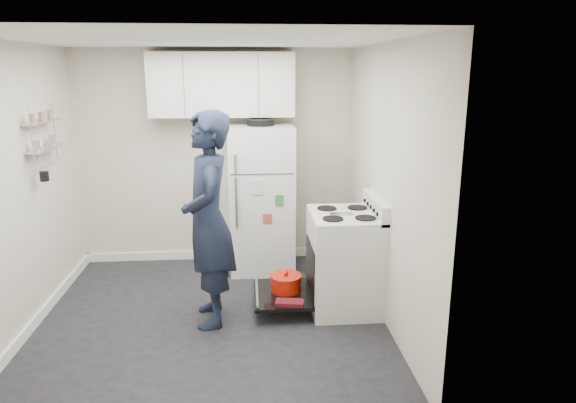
{
  "coord_description": "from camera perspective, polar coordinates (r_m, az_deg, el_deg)",
  "views": [
    {
      "loc": [
        0.36,
        -4.43,
        2.27
      ],
      "look_at": [
        0.74,
        0.26,
        1.05
      ],
      "focal_mm": 32.0,
      "sensor_mm": 36.0,
      "label": 1
    }
  ],
  "objects": [
    {
      "name": "upper_cabinets",
      "position": [
        5.87,
        -7.35,
        12.75
      ],
      "size": [
        1.6,
        0.33,
        0.7
      ],
      "primitive_type": "cube",
      "color": "silver",
      "rests_on": "room"
    },
    {
      "name": "open_oven_door",
      "position": [
        5.07,
        -0.44,
        -9.66
      ],
      "size": [
        0.55,
        0.7,
        0.23
      ],
      "color": "black",
      "rests_on": "ground"
    },
    {
      "name": "wall_shelf_rack",
      "position": [
        5.3,
        -25.52,
        6.67
      ],
      "size": [
        0.14,
        0.6,
        0.61
      ],
      "color": "#B2B2B7",
      "rests_on": "room"
    },
    {
      "name": "room",
      "position": [
        4.6,
        -9.33,
        0.97
      ],
      "size": [
        3.21,
        3.21,
        2.51
      ],
      "color": "black",
      "rests_on": "ground"
    },
    {
      "name": "electric_range",
      "position": [
        5.01,
        6.12,
        -6.66
      ],
      "size": [
        0.66,
        0.76,
        1.1
      ],
      "color": "silver",
      "rests_on": "ground"
    },
    {
      "name": "person",
      "position": [
        4.61,
        -8.85,
        -2.06
      ],
      "size": [
        0.55,
        0.76,
        1.94
      ],
      "primitive_type": "imported",
      "rotation": [
        0.0,
        0.0,
        -1.45
      ],
      "color": "#161E32",
      "rests_on": "ground"
    },
    {
      "name": "refrigerator",
      "position": [
        5.86,
        -2.95,
        0.38
      ],
      "size": [
        0.72,
        0.74,
        1.73
      ],
      "color": "white",
      "rests_on": "ground"
    }
  ]
}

